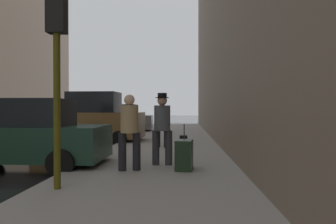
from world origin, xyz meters
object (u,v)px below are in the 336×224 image
rolling_suitcase (184,155)px  parked_bronze_suv (91,120)px  parked_dark_green_sedan (24,136)px  parked_gray_coupe (119,119)px  fire_hydrant (140,129)px  pedestrian_in_tan_coat (129,128)px  pedestrian_in_red_jacket (162,121)px  traffic_light (57,39)px  duffel_bag (183,139)px  pedestrian_with_beanie (162,125)px

rolling_suitcase → parked_bronze_suv: bearing=121.4°
parked_dark_green_sedan → parked_gray_coupe: bearing=90.0°
parked_dark_green_sedan → rolling_suitcase: (4.06, -0.68, -0.36)m
fire_hydrant → pedestrian_in_tan_coat: bearing=-83.7°
pedestrian_in_tan_coat → pedestrian_in_red_jacket: 4.38m
traffic_light → duffel_bag: (2.18, 7.91, -2.47)m
rolling_suitcase → parked_dark_green_sedan: bearing=170.5°
rolling_suitcase → fire_hydrant: bearing=103.8°
parked_gray_coupe → pedestrian_in_tan_coat: pedestrian_in_tan_coat is taller
pedestrian_in_red_jacket → parked_gray_coupe: bearing=110.8°
parked_dark_green_sedan → pedestrian_with_beanie: pedestrian_with_beanie is taller
pedestrian_in_tan_coat → duffel_bag: bearing=79.0°
parked_dark_green_sedan → fire_hydrant: size_ratio=6.01×
parked_bronze_suv → rolling_suitcase: size_ratio=4.47×
parked_gray_coupe → pedestrian_in_tan_coat: bearing=-77.7°
parked_bronze_suv → pedestrian_in_tan_coat: bearing=-67.4°
parked_gray_coupe → rolling_suitcase: (4.06, -12.82, -0.36)m
parked_gray_coupe → duffel_bag: parked_gray_coupe is taller
parked_dark_green_sedan → rolling_suitcase: size_ratio=4.07×
rolling_suitcase → duffel_bag: (-0.03, 6.06, -0.20)m
pedestrian_with_beanie → rolling_suitcase: pedestrian_with_beanie is taller
parked_bronze_suv → pedestrian_with_beanie: (3.52, -6.02, 0.10)m
traffic_light → pedestrian_in_tan_coat: traffic_light is taller
traffic_light → pedestrian_in_red_jacket: traffic_light is taller
parked_bronze_suv → duffel_bag: size_ratio=10.57×
parked_dark_green_sedan → parked_gray_coupe: (-0.00, 12.14, 0.00)m
pedestrian_with_beanie → rolling_suitcase: size_ratio=1.71×
traffic_light → pedestrian_with_beanie: traffic_light is taller
parked_bronze_suv → pedestrian_in_red_jacket: (3.27, -2.42, 0.07)m
pedestrian_with_beanie → rolling_suitcase: bearing=-49.5°
fire_hydrant → traffic_light: 11.26m
pedestrian_with_beanie → parked_dark_green_sedan: bearing=179.2°
parked_bronze_suv → traffic_light: 8.87m
parked_bronze_suv → pedestrian_in_tan_coat: 7.35m
fire_hydrant → pedestrian_in_red_jacket: 5.20m
parked_dark_green_sedan → traffic_light: size_ratio=1.18×
pedestrian_with_beanie → pedestrian_in_tan_coat: pedestrian_with_beanie is taller
traffic_light → rolling_suitcase: 3.66m
rolling_suitcase → duffel_bag: rolling_suitcase is taller
fire_hydrant → traffic_light: size_ratio=0.20×
pedestrian_with_beanie → pedestrian_in_tan_coat: bearing=-132.0°
rolling_suitcase → duffel_bag: size_ratio=2.36×
fire_hydrant → rolling_suitcase: bearing=-76.2°
parked_dark_green_sedan → fire_hydrant: (1.80, 8.50, -0.35)m
parked_bronze_suv → traffic_light: traffic_light is taller
traffic_light → rolling_suitcase: (2.21, 1.85, -2.27)m
parked_bronze_suv → pedestrian_in_tan_coat: parked_bronze_suv is taller
fire_hydrant → pedestrian_in_tan_coat: size_ratio=0.41×
parked_dark_green_sedan → parked_bronze_suv: (-0.00, 5.97, 0.18)m
fire_hydrant → duffel_bag: size_ratio=1.60×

